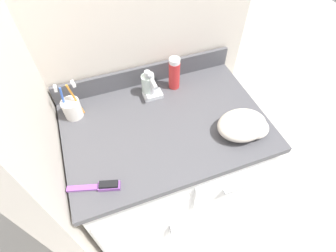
# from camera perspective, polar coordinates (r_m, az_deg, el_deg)

# --- Properties ---
(ground_plane) EXTENTS (6.00, 6.00, 0.00)m
(ground_plane) POSITION_cam_1_polar(r_m,az_deg,el_deg) (1.80, -0.34, -15.25)
(ground_plane) COLOR beige
(wall_back) EXTENTS (1.05, 0.08, 2.20)m
(wall_back) POSITION_cam_1_polar(r_m,az_deg,el_deg) (1.19, -6.84, 23.17)
(wall_back) COLOR beige
(wall_back) RESTS_ON ground_plane
(wall_left) EXTENTS (0.08, 0.68, 2.20)m
(wall_left) POSITION_cam_1_polar(r_m,az_deg,el_deg) (0.91, -30.99, 5.28)
(wall_left) COLOR beige
(wall_left) RESTS_ON ground_plane
(vanity) EXTENTS (0.87, 0.61, 0.77)m
(vanity) POSITION_cam_1_polar(r_m,az_deg,el_deg) (1.44, -0.42, -8.96)
(vanity) COLOR white
(vanity) RESTS_ON ground_plane
(backsplash) EXTENTS (0.87, 0.02, 0.10)m
(backsplash) POSITION_cam_1_polar(r_m,az_deg,el_deg) (1.30, -4.95, 11.12)
(backsplash) COLOR #4C4C51
(backsplash) RESTS_ON vanity
(sink_faucet) EXTENTS (0.09, 0.09, 0.14)m
(sink_faucet) POSITION_cam_1_polar(r_m,az_deg,el_deg) (1.22, -3.41, 8.01)
(sink_faucet) COLOR silver
(sink_faucet) RESTS_ON vanity
(toothbrush_cup) EXTENTS (0.09, 0.08, 0.19)m
(toothbrush_cup) POSITION_cam_1_polar(r_m,az_deg,el_deg) (1.21, -20.17, 3.71)
(toothbrush_cup) COLOR white
(toothbrush_cup) RESTS_ON vanity
(soap_dispenser) EXTENTS (0.06, 0.06, 0.14)m
(soap_dispenser) POSITION_cam_1_polar(r_m,az_deg,el_deg) (1.23, -4.35, 9.02)
(soap_dispenser) COLOR silver
(soap_dispenser) RESTS_ON vanity
(shaving_cream_can) EXTENTS (0.05, 0.05, 0.16)m
(shaving_cream_can) POSITION_cam_1_polar(r_m,az_deg,el_deg) (1.25, 1.38, 11.38)
(shaving_cream_can) COLOR red
(shaving_cream_can) RESTS_ON vanity
(hairbrush) EXTENTS (0.19, 0.08, 0.03)m
(hairbrush) POSITION_cam_1_polar(r_m,az_deg,el_deg) (1.00, -14.32, -12.60)
(hairbrush) COLOR purple
(hairbrush) RESTS_ON vanity
(hand_towel) EXTENTS (0.22, 0.17, 0.08)m
(hand_towel) POSITION_cam_1_polar(r_m,az_deg,el_deg) (1.13, 16.34, 0.11)
(hand_towel) COLOR beige
(hand_towel) RESTS_ON vanity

